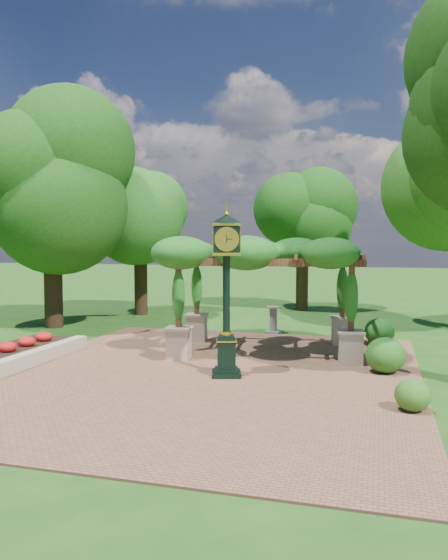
# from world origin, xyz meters

# --- Properties ---
(ground) EXTENTS (120.00, 120.00, 0.00)m
(ground) POSITION_xyz_m (0.00, 0.00, 0.00)
(ground) COLOR #1E4714
(ground) RESTS_ON ground
(brick_plaza) EXTENTS (10.00, 12.00, 0.04)m
(brick_plaza) POSITION_xyz_m (0.00, 1.00, 0.02)
(brick_plaza) COLOR brown
(brick_plaza) RESTS_ON ground
(border_wall) EXTENTS (0.35, 5.00, 0.40)m
(border_wall) POSITION_xyz_m (-4.60, 0.50, 0.20)
(border_wall) COLOR #C6B793
(border_wall) RESTS_ON ground
(flower_bed) EXTENTS (1.50, 5.00, 0.36)m
(flower_bed) POSITION_xyz_m (-5.50, 0.50, 0.18)
(flower_bed) COLOR red
(flower_bed) RESTS_ON ground
(pedestal_clock) EXTENTS (0.96, 0.96, 3.89)m
(pedestal_clock) POSITION_xyz_m (0.53, 0.83, 2.34)
(pedestal_clock) COLOR black
(pedestal_clock) RESTS_ON brick_plaza
(pergola) EXTENTS (5.73, 4.06, 3.34)m
(pergola) POSITION_xyz_m (0.84, 3.98, 2.74)
(pergola) COLOR tan
(pergola) RESTS_ON brick_plaza
(sundial) EXTENTS (0.60, 0.60, 0.96)m
(sundial) POSITION_xyz_m (0.44, 7.27, 0.42)
(sundial) COLOR gray
(sundial) RESTS_ON ground
(shrub_front) EXTENTS (0.74, 0.74, 0.61)m
(shrub_front) POSITION_xyz_m (4.63, -0.83, 0.34)
(shrub_front) COLOR #2D5C1A
(shrub_front) RESTS_ON brick_plaza
(shrub_mid) EXTENTS (1.25, 1.25, 0.86)m
(shrub_mid) POSITION_xyz_m (4.17, 2.18, 0.47)
(shrub_mid) COLOR #235A19
(shrub_mid) RESTS_ON brick_plaza
(shrub_back) EXTENTS (1.21, 1.21, 0.83)m
(shrub_back) POSITION_xyz_m (4.04, 5.88, 0.46)
(shrub_back) COLOR #21601B
(shrub_back) RESTS_ON brick_plaza
(tree_west_near) EXTENTS (4.85, 4.85, 7.87)m
(tree_west_near) POSITION_xyz_m (-7.82, 6.45, 5.41)
(tree_west_near) COLOR #302113
(tree_west_near) RESTS_ON ground
(tree_west_far) EXTENTS (3.81, 3.81, 6.48)m
(tree_west_far) POSITION_xyz_m (-6.14, 10.63, 4.45)
(tree_west_far) COLOR #322213
(tree_west_far) RESTS_ON ground
(tree_north) EXTENTS (3.34, 3.34, 6.13)m
(tree_north) POSITION_xyz_m (0.52, 14.07, 4.20)
(tree_north) COLOR #372716
(tree_north) RESTS_ON ground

